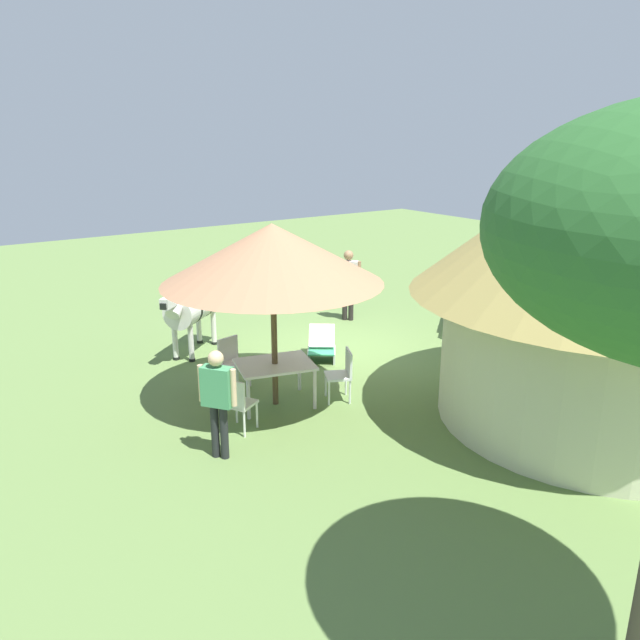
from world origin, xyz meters
TOP-DOWN VIEW (x-y plane):
  - ground_plane at (0.00, 0.00)m, footprint 36.00×36.00m
  - thatched_hut at (-1.49, 4.74)m, footprint 5.91×5.91m
  - shade_umbrella at (2.38, 1.38)m, footprint 3.59×3.59m
  - patio_dining_table at (2.38, 1.38)m, footprint 1.45×1.24m
  - patio_chair_near_hut at (1.35, 1.90)m, footprint 0.57×0.58m
  - patio_chair_west_end at (2.62, 0.25)m, footprint 0.52×0.50m
  - patio_chair_east_end at (3.40, 1.94)m, footprint 0.58×0.59m
  - guest_beside_umbrella at (3.96, 2.48)m, footprint 0.42×0.48m
  - standing_watcher at (-1.59, -1.81)m, footprint 0.48×0.49m
  - striped_lounge_chair at (0.50, 0.06)m, footprint 0.90×0.96m
  - zebra_nearest_camera at (2.48, -1.78)m, footprint 1.73×1.54m
  - zebra_by_umbrella at (-3.44, 0.43)m, footprint 1.72×1.52m

SIDE VIEW (x-z plane):
  - ground_plane at x=0.00m, z-range 0.00..0.00m
  - striped_lounge_chair at x=0.50m, z-range -0.06..0.57m
  - patio_chair_near_hut at x=1.35m, z-range 0.07..0.97m
  - patio_chair_west_end at x=2.62m, z-range 0.07..0.97m
  - patio_chair_east_end at x=3.40m, z-range 0.07..0.97m
  - patio_dining_table at x=2.38m, z-range 0.29..1.03m
  - zebra_by_umbrella at x=-3.44m, z-range 0.19..1.64m
  - guest_beside_umbrella at x=3.96m, z-range 0.16..1.78m
  - zebra_nearest_camera at x=2.48m, z-range 0.23..1.76m
  - standing_watcher at x=-1.59m, z-range 0.18..1.91m
  - thatched_hut at x=-1.49m, z-range 0.24..4.70m
  - shade_umbrella at x=2.38m, z-range 1.06..4.15m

